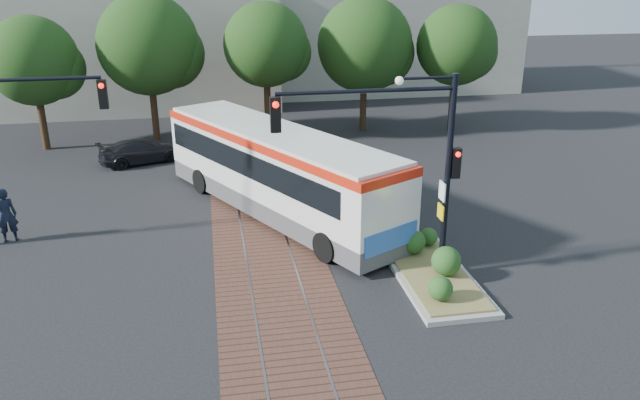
{
  "coord_description": "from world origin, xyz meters",
  "views": [
    {
      "loc": [
        -1.65,
        -17.08,
        9.1
      ],
      "look_at": [
        1.84,
        2.13,
        1.6
      ],
      "focal_mm": 35.0,
      "sensor_mm": 36.0,
      "label": 1
    }
  ],
  "objects_px": {
    "city_bus": "(276,168)",
    "officer": "(6,215)",
    "signal_pole_main": "(409,148)",
    "parked_car": "(141,151)",
    "traffic_island": "(433,267)"
  },
  "relations": [
    {
      "from": "traffic_island",
      "to": "officer",
      "type": "bearing_deg",
      "value": 159.2
    },
    {
      "from": "city_bus",
      "to": "officer",
      "type": "bearing_deg",
      "value": 157.34
    },
    {
      "from": "traffic_island",
      "to": "signal_pole_main",
      "type": "height_order",
      "value": "signal_pole_main"
    },
    {
      "from": "city_bus",
      "to": "traffic_island",
      "type": "bearing_deg",
      "value": -84.52
    },
    {
      "from": "signal_pole_main",
      "to": "city_bus",
      "type": "bearing_deg",
      "value": 117.56
    },
    {
      "from": "signal_pole_main",
      "to": "parked_car",
      "type": "height_order",
      "value": "signal_pole_main"
    },
    {
      "from": "city_bus",
      "to": "parked_car",
      "type": "distance_m",
      "value": 9.54
    },
    {
      "from": "traffic_island",
      "to": "parked_car",
      "type": "height_order",
      "value": "parked_car"
    },
    {
      "from": "traffic_island",
      "to": "officer",
      "type": "distance_m",
      "value": 14.49
    },
    {
      "from": "officer",
      "to": "parked_car",
      "type": "distance_m",
      "value": 9.29
    },
    {
      "from": "city_bus",
      "to": "officer",
      "type": "height_order",
      "value": "city_bus"
    },
    {
      "from": "city_bus",
      "to": "traffic_island",
      "type": "xyz_separation_m",
      "value": [
        4.09,
        -6.09,
        -1.49
      ]
    },
    {
      "from": "signal_pole_main",
      "to": "parked_car",
      "type": "xyz_separation_m",
      "value": [
        -8.83,
        13.54,
        -3.59
      ]
    },
    {
      "from": "traffic_island",
      "to": "parked_car",
      "type": "relative_size",
      "value": 1.33
    },
    {
      "from": "traffic_island",
      "to": "parked_car",
      "type": "xyz_separation_m",
      "value": [
        -9.79,
        13.63,
        0.24
      ]
    }
  ]
}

